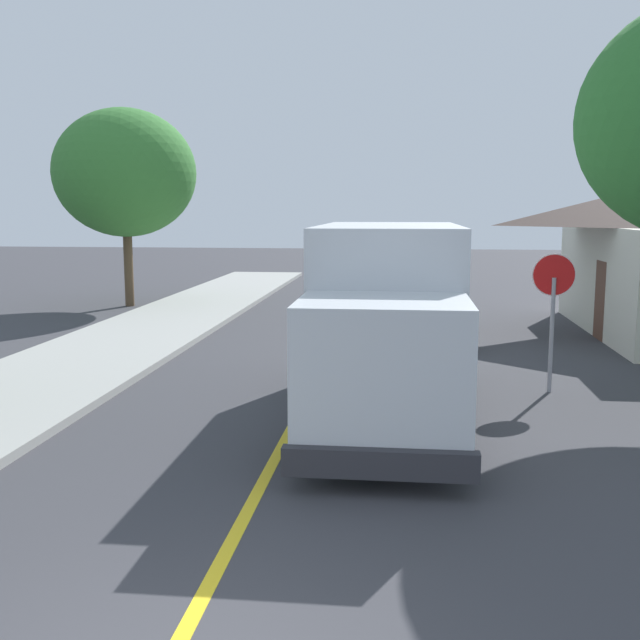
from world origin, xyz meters
TOP-DOWN VIEW (x-y plane):
  - centre_line_yellow at (0.00, 10.00)m, footprint 0.16×56.00m
  - box_truck at (1.49, 7.96)m, footprint 2.43×7.19m
  - parked_car_near at (2.40, 15.63)m, footprint 1.98×4.47m
  - parked_car_mid at (2.45, 22.54)m, footprint 1.82×4.41m
  - parked_car_far at (1.67, 28.47)m, footprint 1.95×4.46m
  - stop_sign at (4.55, 9.76)m, footprint 0.80×0.10m
  - street_tree_down_block at (-8.05, 21.09)m, footprint 4.95×4.95m

SIDE VIEW (x-z plane):
  - centre_line_yellow at x=0.00m, z-range 0.00..0.01m
  - parked_car_near at x=2.40m, z-range -0.04..1.63m
  - parked_car_mid at x=2.45m, z-range -0.04..1.63m
  - parked_car_far at x=1.67m, z-range -0.04..1.63m
  - box_truck at x=1.49m, z-range 0.17..3.37m
  - stop_sign at x=4.55m, z-range 0.53..3.18m
  - street_tree_down_block at x=-8.05m, z-range 1.23..8.16m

